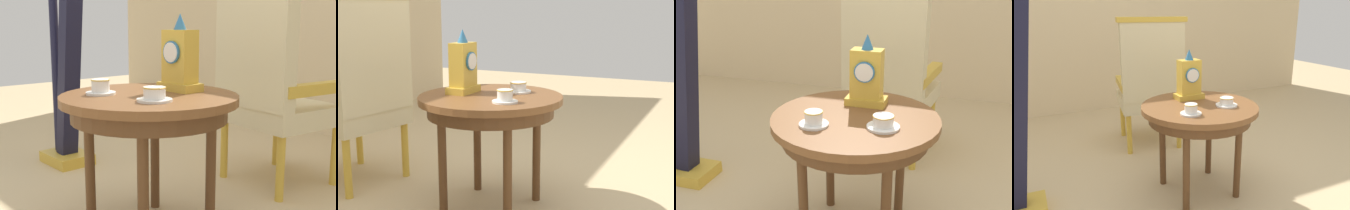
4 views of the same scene
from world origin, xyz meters
TOP-DOWN VIEW (x-y plane):
  - side_table at (0.08, 0.01)m, footprint 0.75×0.75m
  - teacup_left at (-0.06, -0.14)m, footprint 0.13×0.13m
  - teacup_right at (0.22, -0.08)m, footprint 0.14×0.14m
  - mantel_clock at (0.09, 0.17)m, footprint 0.19×0.11m
  - armchair at (0.07, 0.87)m, footprint 0.62×0.61m

SIDE VIEW (x-z plane):
  - side_table at x=0.08m, z-range 0.23..0.84m
  - armchair at x=0.07m, z-range 0.02..1.16m
  - teacup_right at x=0.22m, z-range 0.61..0.66m
  - teacup_left at x=-0.06m, z-range 0.61..0.67m
  - mantel_clock at x=0.09m, z-range 0.58..0.91m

